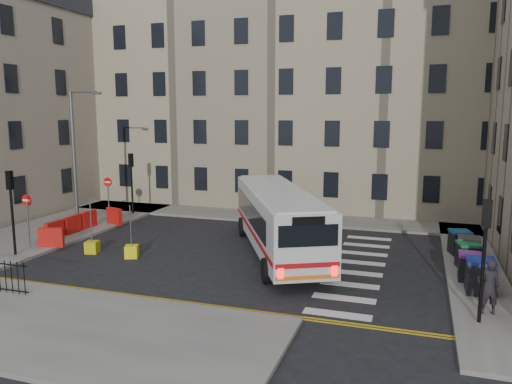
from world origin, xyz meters
The scene contains 21 objects.
ground centered at (0.00, 0.00, 0.00)m, with size 120.00×120.00×0.00m, color black.
pavement_north centered at (-6.00, 8.60, 0.07)m, with size 36.00×3.20×0.15m, color slate.
pavement_east centered at (9.00, 4.00, 0.07)m, with size 2.40×26.00×0.15m, color slate.
pavement_west centered at (-14.00, 1.00, 0.07)m, with size 6.00×22.00×0.15m, color slate.
terrace_north centered at (-7.00, 15.50, 8.62)m, with size 38.30×10.80×17.20m.
traffic_light_east centered at (8.60, -5.50, 2.87)m, with size 0.28×0.22×4.10m.
traffic_light_nw centered at (-12.00, 6.50, 2.87)m, with size 0.28×0.22×4.10m.
traffic_light_sw centered at (-12.00, -4.00, 2.87)m, with size 0.28×0.22×4.10m.
streetlamp centered at (-13.00, 2.00, 4.34)m, with size 0.50×0.22×8.14m.
no_entry_north centered at (-12.50, 4.50, 2.08)m, with size 0.60×0.08×3.00m.
no_entry_south centered at (-12.50, -2.50, 2.08)m, with size 0.60×0.08×3.00m.
roadworks_barriers centered at (-11.84, 0.50, 0.65)m, with size 1.66×6.26×1.00m.
bus centered at (-0.03, 0.62, 1.83)m, with size 7.63×11.58×3.18m.
wheelie_bin_a centered at (8.89, -2.52, 0.81)m, with size 1.05×1.20×1.32m.
wheelie_bin_b centered at (8.64, -1.11, 0.72)m, with size 0.92×1.05×1.13m.
wheelie_bin_c centered at (8.71, 0.61, 0.73)m, with size 1.10×1.20×1.15m.
wheelie_bin_d centered at (8.80, 1.40, 0.77)m, with size 1.03×1.17×1.22m.
wheelie_bin_e centered at (8.53, 2.89, 0.74)m, with size 1.15×1.25×1.16m.
pedestrian centered at (8.94, -4.65, 1.12)m, with size 0.70×0.46×1.93m, color black.
bollard_yellow centered at (-6.61, -2.24, 0.30)m, with size 0.60×0.60×0.60m, color yellow.
bollard_chevron centered at (-8.93, -2.15, 0.30)m, with size 0.60×0.60×0.60m, color gold.
Camera 1 is at (6.48, -22.61, 7.01)m, focal length 35.00 mm.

